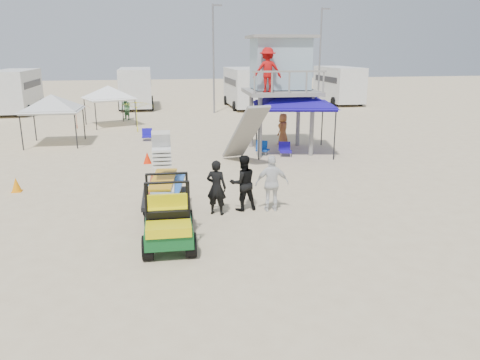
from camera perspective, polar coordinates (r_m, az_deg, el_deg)
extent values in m
plane|color=beige|center=(10.55, 0.37, -11.34)|extent=(140.00, 140.00, 0.00)
cube|color=#0C501F|center=(11.97, -8.69, -5.49)|extent=(1.21, 2.33, 0.40)
cube|color=yellow|center=(11.88, -8.74, -4.37)|extent=(1.07, 0.67, 0.22)
cylinder|color=black|center=(11.28, -11.07, -8.12)|extent=(0.27, 0.60, 0.59)
cube|color=black|center=(14.15, -9.07, -2.23)|extent=(1.41, 2.02, 0.13)
cylinder|color=black|center=(14.22, -11.34, -3.22)|extent=(0.22, 0.53, 0.52)
imported|color=black|center=(13.87, -2.89, -0.92)|extent=(0.72, 0.63, 1.66)
imported|color=black|center=(14.23, 0.36, -0.35)|extent=(0.92, 0.77, 1.72)
imported|color=white|center=(14.18, 3.93, -0.43)|extent=(1.05, 0.52, 1.73)
cylinder|color=gray|center=(21.23, 2.62, 6.41)|extent=(0.20, 0.20, 2.75)
cube|color=gray|center=(22.52, 5.01, 10.65)|extent=(3.46, 3.46, 0.18)
cube|color=#8EA6B8|center=(22.76, 4.85, 13.96)|extent=(2.63, 2.32, 2.31)
imported|color=#B20F0F|center=(21.16, 3.53, 13.22)|extent=(1.25, 0.72, 1.93)
cylinder|color=black|center=(20.54, 3.33, 5.42)|extent=(0.06, 0.06, 2.29)
pyramid|color=#1A0D91|center=(22.35, 6.61, 11.07)|extent=(4.12, 4.12, 0.80)
cube|color=#1A0D91|center=(22.43, 6.54, 9.03)|extent=(4.12, 4.12, 0.18)
cylinder|color=black|center=(25.15, -25.06, 5.35)|extent=(0.06, 0.06, 1.84)
pyramid|color=silver|center=(25.90, -22.06, 9.67)|extent=(2.77, 2.77, 0.80)
cube|color=silver|center=(25.98, -21.88, 7.93)|extent=(2.77, 2.77, 0.18)
cylinder|color=black|center=(30.45, -18.13, 7.57)|extent=(0.06, 0.06, 1.81)
pyramid|color=white|center=(31.40, -15.80, 11.02)|extent=(3.48, 3.48, 0.80)
cube|color=white|center=(31.47, -15.69, 9.58)|extent=(3.48, 3.48, 0.18)
imported|color=#AB3212|center=(30.86, -19.34, 7.38)|extent=(2.20, 2.23, 1.61)
imported|color=yellow|center=(28.66, -12.39, 7.58)|extent=(2.91, 2.91, 1.87)
cone|color=#F82907|center=(20.68, -11.24, 2.69)|extent=(0.34, 0.34, 0.50)
cone|color=orange|center=(17.99, -25.62, -0.52)|extent=(0.34, 0.34, 0.50)
cube|color=#160E9F|center=(25.91, -11.24, 5.21)|extent=(0.58, 0.54, 0.06)
cube|color=#160E9F|center=(26.11, -11.26, 5.74)|extent=(0.55, 0.21, 0.44)
cylinder|color=#B2B2B7|center=(25.74, -11.72, 4.85)|extent=(0.03, 0.03, 0.20)
cube|color=#1C0D92|center=(21.75, 5.60, 3.47)|extent=(0.65, 0.62, 0.06)
cube|color=#1C0D92|center=(21.93, 5.43, 4.11)|extent=(0.57, 0.31, 0.44)
cylinder|color=#B2B2B7|center=(21.52, 5.17, 3.02)|extent=(0.03, 0.03, 0.20)
cube|color=#0D3A94|center=(22.00, 2.78, 3.66)|extent=(0.72, 0.71, 0.06)
cube|color=#0D3A94|center=(22.19, 2.64, 4.30)|extent=(0.55, 0.43, 0.44)
cylinder|color=#B2B2B7|center=(21.78, 2.33, 3.23)|extent=(0.03, 0.03, 0.20)
cube|color=silver|center=(40.63, -25.61, 9.88)|extent=(2.50, 6.80, 3.00)
cube|color=black|center=(40.60, -25.69, 10.51)|extent=(2.54, 5.44, 0.50)
cube|color=silver|center=(40.85, -12.59, 11.04)|extent=(2.50, 6.50, 3.00)
cube|color=black|center=(40.82, -12.63, 11.67)|extent=(2.54, 5.20, 0.50)
cylinder|color=black|center=(38.96, -14.40, 8.72)|extent=(0.25, 0.80, 0.80)
cube|color=silver|center=(40.10, 0.56, 11.32)|extent=(2.50, 7.00, 3.00)
cube|color=black|center=(40.07, 0.56, 11.97)|extent=(2.54, 5.60, 0.50)
cylinder|color=black|center=(37.81, -0.66, 9.00)|extent=(0.25, 0.80, 0.80)
cube|color=silver|center=(44.16, 11.93, 11.40)|extent=(2.50, 6.60, 3.00)
cube|color=black|center=(44.13, 11.96, 11.98)|extent=(2.54, 5.28, 0.50)
cylinder|color=black|center=(41.86, 11.33, 9.35)|extent=(0.25, 0.80, 0.80)
cylinder|color=slate|center=(36.55, -3.25, 14.41)|extent=(0.14, 0.14, 8.00)
cylinder|color=slate|center=(40.18, 9.70, 14.33)|extent=(0.14, 0.14, 8.00)
imported|color=#A15C2E|center=(24.34, 5.27, 6.19)|extent=(0.91, 0.93, 1.62)
imported|color=tan|center=(39.20, 7.99, 9.85)|extent=(0.79, 0.77, 1.83)
imported|color=#518756|center=(33.87, -13.74, 8.51)|extent=(1.00, 1.02, 1.65)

